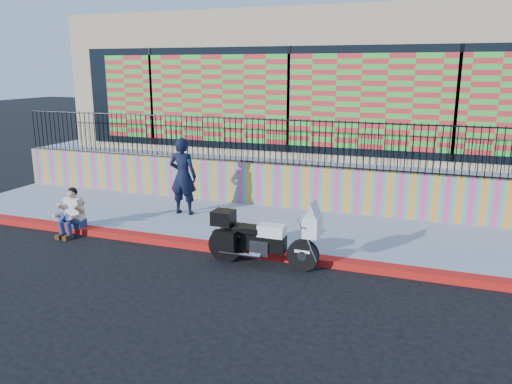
% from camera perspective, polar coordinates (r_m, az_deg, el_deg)
% --- Properties ---
extents(ground, '(90.00, 90.00, 0.00)m').
position_cam_1_polar(ground, '(10.35, -2.97, -6.91)').
color(ground, black).
rests_on(ground, ground).
extents(red_curb, '(16.00, 0.30, 0.15)m').
position_cam_1_polar(red_curb, '(10.32, -2.97, -6.52)').
color(red_curb, red).
rests_on(red_curb, ground).
extents(sidewalk, '(16.00, 3.00, 0.15)m').
position_cam_1_polar(sidewalk, '(11.78, 0.14, -3.88)').
color(sidewalk, '#8F95AB').
rests_on(sidewalk, ground).
extents(mural_wall, '(16.00, 0.20, 1.10)m').
position_cam_1_polar(mural_wall, '(13.07, 2.51, 0.76)').
color(mural_wall, '#E73C81').
rests_on(mural_wall, sidewalk).
extents(metal_fence, '(15.80, 0.04, 1.20)m').
position_cam_1_polar(metal_fence, '(12.86, 2.57, 5.75)').
color(metal_fence, black).
rests_on(metal_fence, mural_wall).
extents(elevated_platform, '(16.00, 10.00, 1.25)m').
position_cam_1_polar(elevated_platform, '(17.92, 7.41, 4.03)').
color(elevated_platform, '#8F95AB').
rests_on(elevated_platform, ground).
extents(storefront_building, '(14.00, 8.06, 4.00)m').
position_cam_1_polar(storefront_building, '(17.45, 7.53, 12.43)').
color(storefront_building, tan).
rests_on(storefront_building, elevated_platform).
extents(police_motorcycle, '(2.16, 0.71, 1.35)m').
position_cam_1_polar(police_motorcycle, '(9.53, 0.61, -5.16)').
color(police_motorcycle, black).
rests_on(police_motorcycle, ground).
extents(police_officer, '(0.71, 0.48, 1.91)m').
position_cam_1_polar(police_officer, '(12.39, -8.34, 1.80)').
color(police_officer, black).
rests_on(police_officer, sidewalk).
extents(seated_man, '(0.54, 0.71, 1.06)m').
position_cam_1_polar(seated_man, '(11.97, -20.45, -2.62)').
color(seated_man, navy).
rests_on(seated_man, ground).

